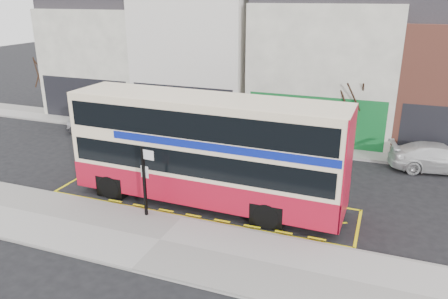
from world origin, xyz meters
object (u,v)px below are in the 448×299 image
at_px(car_silver, 95,124).
at_px(street_tree_left, 45,65).
at_px(car_grey, 215,135).
at_px(bus_stop_post, 145,175).
at_px(street_tree_right, 352,90).
at_px(double_decker_bus, 207,149).
at_px(car_white, 439,158).

distance_m(car_silver, street_tree_left, 8.66).
height_order(car_silver, car_grey, car_grey).
xyz_separation_m(bus_stop_post, street_tree_right, (6.94, 12.16, 1.69)).
distance_m(street_tree_left, street_tree_right, 23.54).
distance_m(double_decker_bus, street_tree_left, 21.29).
bearing_deg(car_white, car_grey, 82.11).
relative_size(bus_stop_post, car_white, 0.60).
bearing_deg(bus_stop_post, car_grey, 100.95).
xyz_separation_m(double_decker_bus, car_grey, (-2.53, 7.28, -1.83)).
distance_m(double_decker_bus, street_tree_right, 11.17).
relative_size(car_silver, street_tree_right, 0.69).
distance_m(bus_stop_post, street_tree_left, 21.17).
bearing_deg(street_tree_left, double_decker_bus, -30.29).
xyz_separation_m(bus_stop_post, car_silver, (-9.44, 9.28, -1.35)).
distance_m(car_silver, car_white, 21.36).
xyz_separation_m(car_silver, car_white, (21.34, 0.93, 0.10)).
bearing_deg(bus_stop_post, double_decker_bus, 58.98).
distance_m(car_white, street_tree_left, 28.78).
height_order(bus_stop_post, street_tree_left, street_tree_left).
relative_size(double_decker_bus, car_silver, 3.29).
height_order(double_decker_bus, street_tree_left, street_tree_left).
height_order(double_decker_bus, street_tree_right, street_tree_right).
xyz_separation_m(double_decker_bus, street_tree_right, (5.17, 9.85, 1.10)).
relative_size(car_grey, street_tree_left, 0.82).
height_order(car_silver, car_white, car_white).
bearing_deg(street_tree_right, double_decker_bus, -117.69).
height_order(double_decker_bus, car_grey, double_decker_bus).
bearing_deg(street_tree_left, bus_stop_post, -38.17).
bearing_deg(street_tree_right, car_white, -21.45).
distance_m(car_white, street_tree_right, 6.09).
xyz_separation_m(street_tree_left, street_tree_right, (23.52, -0.88, -0.09)).
bearing_deg(car_grey, double_decker_bus, -161.48).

